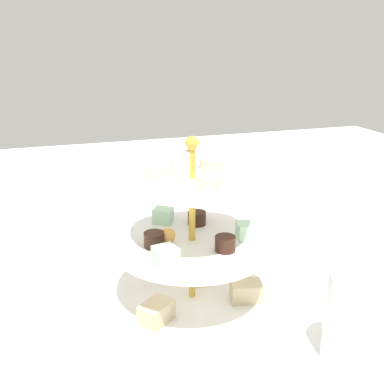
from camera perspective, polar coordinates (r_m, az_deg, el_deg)
ground_plane at (r=0.74m, az=0.00°, el=-13.67°), size 2.40×2.40×0.00m
tiered_serving_stand at (r=0.70m, az=-0.03°, el=-7.90°), size 0.29×0.29×0.27m
water_glass_tall_right at (r=0.63m, az=19.57°, el=-14.84°), size 0.07×0.07×0.13m
water_glass_short_left at (r=0.93m, az=-4.12°, el=-3.74°), size 0.06×0.06×0.08m
teacup_with_saucer at (r=0.95m, az=4.06°, el=-4.30°), size 0.09×0.09×0.05m
butter_knife_right at (r=0.90m, az=16.78°, el=-8.10°), size 0.17×0.05×0.00m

